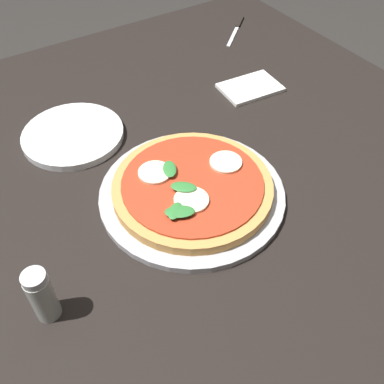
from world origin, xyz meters
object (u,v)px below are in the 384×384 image
(serving_tray, at_px, (192,194))
(pizza, at_px, (192,186))
(napkin, at_px, (250,88))
(knife, at_px, (237,27))
(pepper_shaker, at_px, (42,295))
(plate_white, at_px, (73,135))
(dining_table, at_px, (203,208))

(serving_tray, distance_m, pizza, 0.02)
(pizza, xyz_separation_m, napkin, (0.29, 0.21, -0.02))
(knife, height_order, pepper_shaker, pepper_shaker)
(serving_tray, relative_size, plate_white, 1.61)
(serving_tray, relative_size, pizza, 1.17)
(serving_tray, height_order, knife, serving_tray)
(pepper_shaker, bearing_deg, napkin, 26.44)
(dining_table, distance_m, plate_white, 0.29)
(dining_table, relative_size, pepper_shaker, 13.13)
(napkin, relative_size, pepper_shaker, 1.42)
(dining_table, bearing_deg, plate_white, 126.91)
(pizza, height_order, pepper_shaker, pepper_shaker)
(plate_white, relative_size, pepper_shaker, 2.17)
(serving_tray, xyz_separation_m, pepper_shaker, (-0.29, -0.08, 0.04))
(serving_tray, relative_size, pepper_shaker, 3.48)
(knife, bearing_deg, dining_table, -132.96)
(knife, bearing_deg, pepper_shaker, -143.45)
(serving_tray, distance_m, plate_white, 0.28)
(pizza, bearing_deg, serving_tray, -158.05)
(plate_white, bearing_deg, knife, 19.92)
(napkin, xyz_separation_m, pepper_shaker, (-0.57, -0.29, 0.04))
(pepper_shaker, bearing_deg, dining_table, 19.67)
(pizza, bearing_deg, dining_table, 38.46)
(napkin, bearing_deg, pepper_shaker, -153.56)
(napkin, bearing_deg, serving_tray, -144.44)
(dining_table, distance_m, napkin, 0.31)
(napkin, distance_m, knife, 0.30)
(dining_table, xyz_separation_m, plate_white, (-0.16, 0.22, 0.11))
(serving_tray, xyz_separation_m, napkin, (0.29, 0.21, -0.00))
(serving_tray, xyz_separation_m, pizza, (0.00, 0.00, 0.02))
(plate_white, bearing_deg, pepper_shaker, -117.18)
(dining_table, bearing_deg, napkin, 34.92)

